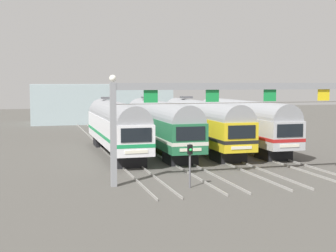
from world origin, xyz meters
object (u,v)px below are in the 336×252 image
commuter_train_stainless (243,122)px  yard_signal_mast (190,157)px  commuter_train_green (160,124)px  commuter_train_yellow (202,123)px  catenary_gantry (241,103)px  commuter_train_white (116,125)px

commuter_train_stainless → yard_signal_mast: size_ratio=6.60×
commuter_train_green → commuter_train_stainless: commuter_train_green is taller
commuter_train_yellow → commuter_train_stainless: size_ratio=1.00×
catenary_gantry → commuter_train_green: bearing=98.7°
commuter_train_white → commuter_train_yellow: size_ratio=1.00×
commuter_train_green → yard_signal_mast: bearing=-97.8°
commuter_train_white → commuter_train_yellow: same height
commuter_train_green → commuter_train_yellow: size_ratio=1.00×
catenary_gantry → yard_signal_mast: (-4.14, -1.67, -3.20)m
commuter_train_green → catenary_gantry: size_ratio=1.02×
commuter_train_green → yard_signal_mast: commuter_train_green is taller
commuter_train_white → yard_signal_mast: (2.07, -15.17, -0.77)m
commuter_train_yellow → commuter_train_green: bearing=180.0°
commuter_train_green → commuter_train_yellow: bearing=0.0°
commuter_train_green → catenary_gantry: bearing=-81.3°
commuter_train_white → commuter_train_yellow: (8.28, 0.00, 0.00)m
commuter_train_stainless → catenary_gantry: bearing=-114.7°
catenary_gantry → commuter_train_white: bearing=114.7°
commuter_train_yellow → commuter_train_stainless: (4.14, -0.00, -0.00)m
commuter_train_yellow → commuter_train_white: bearing=180.0°
commuter_train_white → yard_signal_mast: commuter_train_white is taller
commuter_train_white → commuter_train_green: bearing=0.0°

